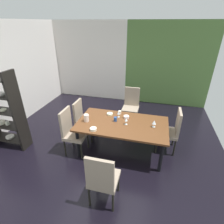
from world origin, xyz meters
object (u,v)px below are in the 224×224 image
object	(u,v)px
chair_head_far	(131,104)
serving_bowl_near_window	(93,129)
wine_glass_near_shelf	(118,113)
chair_right_far	(171,129)
chair_left_near	(72,130)
dining_table	(122,126)
cup_north	(115,119)
chair_left_far	(83,118)
pitcher_corner	(86,118)
display_shelf	(2,111)
cup_rear	(120,112)
chair_head_near	(102,178)
serving_bowl_front	(110,114)
serving_bowl_east	(126,117)
wine_glass_center	(126,120)
wine_glass_left	(154,122)

from	to	relation	value
chair_head_far	serving_bowl_near_window	bearing A→B (deg)	74.75
wine_glass_near_shelf	chair_right_far	bearing A→B (deg)	2.57
chair_left_near	wine_glass_near_shelf	bearing A→B (deg)	121.13
dining_table	cup_north	world-z (taller)	cup_north
chair_head_far	wine_glass_near_shelf	size ratio (longest dim) A/B	6.95
chair_right_far	wine_glass_near_shelf	bearing A→B (deg)	92.57
chair_left_far	wine_glass_near_shelf	xyz separation A→B (m)	(0.90, -0.05, 0.29)
dining_table	pitcher_corner	bearing A→B (deg)	-171.44
display_shelf	chair_right_far	bearing A→B (deg)	11.52
cup_rear	pitcher_corner	xyz separation A→B (m)	(-0.62, -0.51, 0.04)
dining_table	wine_glass_near_shelf	bearing A→B (deg)	118.91
chair_left_near	cup_rear	xyz separation A→B (m)	(0.90, 0.70, 0.20)
dining_table	chair_head_near	distance (m)	1.36
dining_table	chair_right_far	world-z (taller)	chair_right_far
chair_left_far	serving_bowl_front	distance (m)	0.71
dining_table	chair_right_far	distance (m)	1.08
serving_bowl_front	cup_rear	xyz separation A→B (m)	(0.21, 0.09, 0.02)
serving_bowl_east	pitcher_corner	distance (m)	0.88
chair_left_far	serving_bowl_east	xyz separation A→B (m)	(1.08, -0.06, 0.21)
chair_right_far	serving_bowl_east	xyz separation A→B (m)	(-0.99, -0.06, 0.20)
wine_glass_center	chair_left_far	bearing A→B (deg)	163.78
chair_head_near	wine_glass_near_shelf	xyz separation A→B (m)	(-0.12, 1.60, 0.28)
chair_right_far	wine_glass_left	bearing A→B (deg)	126.16
chair_left_near	display_shelf	distance (m)	1.60
chair_left_near	serving_bowl_near_window	size ratio (longest dim) A/B	7.68
display_shelf	chair_head_near	bearing A→B (deg)	-19.51
dining_table	chair_head_far	size ratio (longest dim) A/B	1.87
serving_bowl_front	chair_left_near	bearing A→B (deg)	-138.48
cup_north	serving_bowl_east	bearing A→B (deg)	43.55
chair_right_far	chair_left_far	xyz separation A→B (m)	(-2.07, 0.00, -0.01)
chair_left_far	chair_head_near	world-z (taller)	chair_head_near
display_shelf	cup_rear	distance (m)	2.60
chair_head_far	display_shelf	world-z (taller)	display_shelf
chair_head_near	chair_left_near	world-z (taller)	chair_left_near
chair_head_far	display_shelf	xyz separation A→B (m)	(-2.58, -1.80, 0.35)
serving_bowl_east	cup_north	distance (m)	0.28
chair_head_near	serving_bowl_near_window	distance (m)	1.08
wine_glass_left	pitcher_corner	size ratio (longest dim) A/B	0.91
serving_bowl_near_window	cup_north	size ratio (longest dim) A/B	1.38
chair_left_far	wine_glass_near_shelf	bearing A→B (deg)	86.65
wine_glass_left	wine_glass_near_shelf	size ratio (longest dim) A/B	1.03
serving_bowl_near_window	chair_right_far	bearing A→B (deg)	24.75
chair_head_far	wine_glass_left	bearing A→B (deg)	116.51
serving_bowl_near_window	serving_bowl_front	bearing A→B (deg)	78.67
chair_right_far	wine_glass_left	xyz separation A→B (m)	(-0.39, -0.28, 0.28)
wine_glass_near_shelf	cup_rear	xyz separation A→B (m)	(-0.00, 0.15, -0.06)
serving_bowl_east	cup_north	bearing A→B (deg)	-136.45
chair_head_far	serving_bowl_front	bearing A→B (deg)	72.16
wine_glass_near_shelf	serving_bowl_east	distance (m)	0.20
chair_left_far	cup_north	size ratio (longest dim) A/B	9.96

